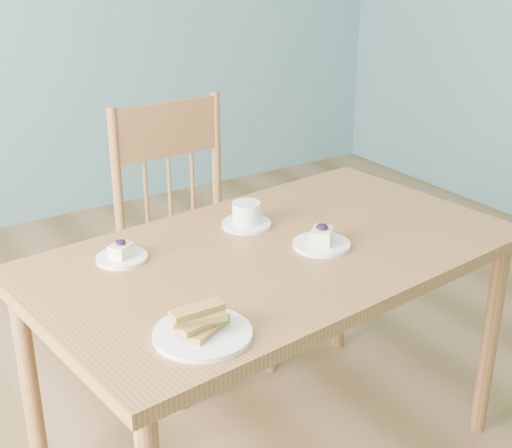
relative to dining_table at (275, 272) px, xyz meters
The scene contains 7 objects.
room 0.69m from the dining_table, 149.03° to the right, with size 5.01×5.01×2.71m.
dining_table is the anchor object (origin of this frame).
dining_chair 0.66m from the dining_table, 84.69° to the left, with size 0.49×0.46×1.03m.
cheesecake_plate_near 0.16m from the dining_table, 25.45° to the right, with size 0.17×0.17×0.07m.
cheesecake_plate_far 0.44m from the dining_table, 156.26° to the left, with size 0.14×0.14×0.06m.
coffee_cup 0.22m from the dining_table, 83.03° to the left, with size 0.15×0.15×0.08m.
biscotti_plate 0.51m from the dining_table, 143.51° to the right, with size 0.23×0.23×0.07m.
Camera 1 is at (-0.93, -1.46, 1.62)m, focal length 50.00 mm.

